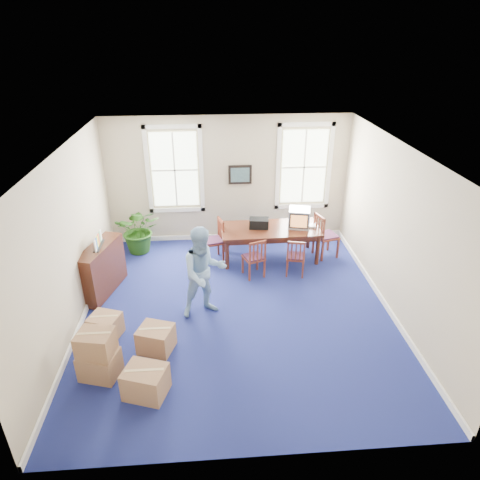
{
  "coord_description": "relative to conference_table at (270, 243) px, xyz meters",
  "views": [
    {
      "loc": [
        -0.48,
        -6.95,
        5.07
      ],
      "look_at": [
        0.1,
        0.6,
        1.25
      ],
      "focal_mm": 32.0,
      "sensor_mm": 36.0,
      "label": 1
    }
  ],
  "objects": [
    {
      "name": "wall_right",
      "position": [
        2.07,
        -2.08,
        1.21
      ],
      "size": [
        0.0,
        6.5,
        6.5
      ],
      "primitive_type": "plane",
      "rotation": [
        1.57,
        0.0,
        -1.57
      ],
      "color": "tan",
      "rests_on": "ground"
    },
    {
      "name": "cardboard_boxes",
      "position": [
        -3.02,
        -3.56,
        0.05
      ],
      "size": [
        1.92,
        1.92,
        0.89
      ],
      "primitive_type": null,
      "rotation": [
        0.0,
        0.0,
        -0.27
      ],
      "color": "#A3744E",
      "rests_on": "ground"
    },
    {
      "name": "crt_tv",
      "position": [
        0.68,
        0.05,
        0.62
      ],
      "size": [
        0.59,
        0.62,
        0.44
      ],
      "primitive_type": null,
      "rotation": [
        0.0,
        0.0,
        -0.22
      ],
      "color": "#B7B7BC",
      "rests_on": "conference_table"
    },
    {
      "name": "chair_end_right",
      "position": [
        1.37,
        0.0,
        0.16
      ],
      "size": [
        0.62,
        0.62,
        1.1
      ],
      "primitive_type": null,
      "rotation": [
        0.0,
        0.0,
        1.86
      ],
      "color": "maroon",
      "rests_on": "ground"
    },
    {
      "name": "window_left",
      "position": [
        -2.23,
        1.15,
        1.51
      ],
      "size": [
        1.4,
        0.12,
        2.2
      ],
      "primitive_type": null,
      "color": "white",
      "rests_on": "ground"
    },
    {
      "name": "baseboard_back",
      "position": [
        -0.93,
        1.14,
        -0.33
      ],
      "size": [
        6.0,
        0.04,
        0.12
      ],
      "primitive_type": "cube",
      "color": "white",
      "rests_on": "ground"
    },
    {
      "name": "chair_near_right",
      "position": [
        0.47,
        -0.79,
        0.06
      ],
      "size": [
        0.49,
        0.49,
        0.9
      ],
      "primitive_type": null,
      "rotation": [
        0.0,
        0.0,
        2.91
      ],
      "color": "maroon",
      "rests_on": "ground"
    },
    {
      "name": "credenza",
      "position": [
        -3.68,
        -1.2,
        0.14
      ],
      "size": [
        0.75,
        1.41,
        1.06
      ],
      "primitive_type": "cube",
      "rotation": [
        0.0,
        0.0,
        -0.28
      ],
      "color": "#411D11",
      "rests_on": "ground"
    },
    {
      "name": "game_console",
      "position": [
        1.0,
        0.0,
        0.42
      ],
      "size": [
        0.18,
        0.21,
        0.05
      ],
      "primitive_type": "cube",
      "rotation": [
        0.0,
        0.0,
        -0.17
      ],
      "color": "white",
      "rests_on": "conference_table"
    },
    {
      "name": "baseboard_right",
      "position": [
        2.04,
        -2.08,
        -0.33
      ],
      "size": [
        0.04,
        6.5,
        0.12
      ],
      "primitive_type": "cube",
      "color": "white",
      "rests_on": "ground"
    },
    {
      "name": "chair_near_left",
      "position": [
        -0.47,
        -0.79,
        0.07
      ],
      "size": [
        0.54,
        0.54,
        0.94
      ],
      "primitive_type": null,
      "rotation": [
        0.0,
        0.0,
        3.48
      ],
      "color": "maroon",
      "rests_on": "ground"
    },
    {
      "name": "floor",
      "position": [
        -0.93,
        -2.08,
        -0.39
      ],
      "size": [
        6.5,
        6.5,
        0.0
      ],
      "primitive_type": "plane",
      "color": "navy",
      "rests_on": "ground"
    },
    {
      "name": "baseboard_left",
      "position": [
        -3.9,
        -2.08,
        -0.33
      ],
      "size": [
        0.04,
        6.5,
        0.12
      ],
      "primitive_type": "cube",
      "color": "white",
      "rests_on": "ground"
    },
    {
      "name": "wall_picture",
      "position": [
        -0.63,
        1.12,
        1.36
      ],
      "size": [
        0.58,
        0.06,
        0.48
      ],
      "primitive_type": null,
      "color": "black",
      "rests_on": "ground"
    },
    {
      "name": "equipment_bag",
      "position": [
        -0.26,
        0.05,
        0.51
      ],
      "size": [
        0.48,
        0.35,
        0.22
      ],
      "primitive_type": "cube",
      "rotation": [
        0.0,
        0.0,
        -0.14
      ],
      "color": "black",
      "rests_on": "conference_table"
    },
    {
      "name": "wall_front",
      "position": [
        -0.93,
        -5.33,
        1.21
      ],
      "size": [
        6.5,
        0.0,
        6.5
      ],
      "primitive_type": "plane",
      "rotation": [
        -1.57,
        0.0,
        0.0
      ],
      "color": "tan",
      "rests_on": "ground"
    },
    {
      "name": "man",
      "position": [
        -1.56,
        -2.11,
        0.52
      ],
      "size": [
        1.06,
        0.92,
        1.83
      ],
      "primitive_type": "imported",
      "rotation": [
        0.0,
        0.0,
        0.3
      ],
      "color": "#80A5CA",
      "rests_on": "ground"
    },
    {
      "name": "ceiling",
      "position": [
        -0.93,
        -2.08,
        2.81
      ],
      "size": [
        6.5,
        6.5,
        0.0
      ],
      "primitive_type": "plane",
      "rotation": [
        3.14,
        0.0,
        0.0
      ],
      "color": "white",
      "rests_on": "ground"
    },
    {
      "name": "wall_back",
      "position": [
        -0.93,
        1.17,
        1.21
      ],
      "size": [
        6.5,
        0.0,
        6.5
      ],
      "primitive_type": "plane",
      "rotation": [
        1.57,
        0.0,
        0.0
      ],
      "color": "tan",
      "rests_on": "ground"
    },
    {
      "name": "potted_plant",
      "position": [
        -3.14,
        0.58,
        0.2
      ],
      "size": [
        1.06,
        0.93,
        1.18
      ],
      "primitive_type": "imported",
      "rotation": [
        0.0,
        0.0,
        -0.0
      ],
      "color": "#1C4610",
      "rests_on": "ground"
    },
    {
      "name": "conference_table",
      "position": [
        0.0,
        0.0,
        0.0
      ],
      "size": [
        2.34,
        1.11,
        0.79
      ],
      "primitive_type": null,
      "rotation": [
        0.0,
        0.0,
        0.03
      ],
      "color": "#411D11",
      "rests_on": "ground"
    },
    {
      "name": "brochure_rack",
      "position": [
        -3.66,
        -1.2,
        0.8
      ],
      "size": [
        0.15,
        0.6,
        0.26
      ],
      "primitive_type": null,
      "rotation": [
        0.0,
        0.0,
        -0.07
      ],
      "color": "#99999E",
      "rests_on": "credenza"
    },
    {
      "name": "window_right",
      "position": [
        0.97,
        1.15,
        1.51
      ],
      "size": [
        1.4,
        0.12,
        2.2
      ],
      "primitive_type": null,
      "color": "white",
      "rests_on": "ground"
    },
    {
      "name": "chair_end_left",
      "position": [
        -1.37,
        0.0,
        0.12
      ],
      "size": [
        0.57,
        0.57,
        1.03
      ],
      "primitive_type": null,
      "rotation": [
        0.0,
        0.0,
        -1.3
      ],
      "color": "maroon",
      "rests_on": "ground"
    },
    {
      "name": "wall_left",
      "position": [
        -3.93,
        -2.08,
        1.21
      ],
      "size": [
        0.0,
        6.5,
        6.5
      ],
      "primitive_type": "plane",
      "rotation": [
        1.57,
        0.0,
        1.57
      ],
      "color": "tan",
      "rests_on": "ground"
    }
  ]
}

